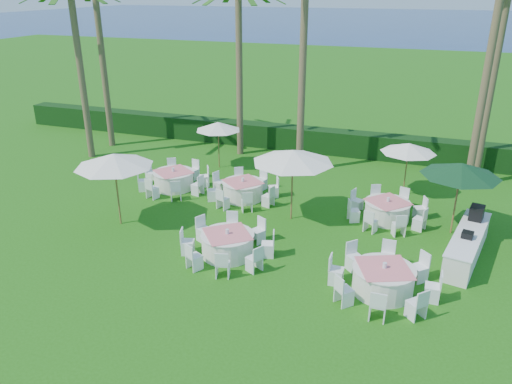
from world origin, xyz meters
TOP-DOWN VIEW (x-y plane):
  - ground at (0.00, 0.00)m, footprint 120.00×120.00m
  - hedge at (0.00, 12.00)m, footprint 34.00×1.00m
  - ocean at (0.00, 102.00)m, footprint 260.00×260.00m
  - banquet_table_b at (0.53, 0.46)m, footprint 2.98×2.98m
  - banquet_table_c at (5.47, -0.01)m, footprint 3.08×3.08m
  - banquet_table_d at (-3.83, 4.98)m, footprint 3.01×3.01m
  - banquet_table_e at (-0.65, 4.92)m, footprint 2.89×2.89m
  - banquet_table_f at (5.08, 4.83)m, footprint 2.85×2.85m
  - umbrella_a at (-4.02, 1.26)m, footprint 2.74×2.74m
  - umbrella_b at (1.73, 3.74)m, footprint 2.95×2.95m
  - umbrella_c at (-3.05, 8.03)m, footprint 2.10×2.10m
  - umbrella_d at (5.49, 7.50)m, footprint 2.22×2.22m
  - umbrella_green at (7.34, 4.52)m, footprint 2.64×2.64m
  - buffet_table at (7.77, 2.88)m, footprint 1.57×3.91m
  - palm_a at (-9.95, 9.35)m, footprint 4.20×4.39m
  - palm_b at (-2.86, 10.33)m, footprint 4.38×4.21m
  - palm_c at (0.68, 8.79)m, footprint 4.37×4.24m
  - palm_d at (8.44, 10.99)m, footprint 4.12×4.40m
  - palm_e at (8.04, 9.45)m, footprint 4.41×4.06m
  - palm_f at (-9.81, 7.38)m, footprint 4.35×4.28m

SIDE VIEW (x-z plane):
  - ground at x=0.00m, z-range 0.00..0.00m
  - ocean at x=0.00m, z-range 0.00..0.00m
  - banquet_table_f at x=5.08m, z-range -0.06..0.83m
  - banquet_table_e at x=-0.65m, z-range -0.06..0.83m
  - banquet_table_b at x=0.53m, z-range -0.06..0.86m
  - banquet_table_d at x=-3.83m, z-range -0.06..0.86m
  - banquet_table_c at x=5.47m, z-range -0.06..0.88m
  - buffet_table at x=7.77m, z-range -0.20..1.16m
  - hedge at x=0.00m, z-range 0.00..1.20m
  - umbrella_c at x=-3.05m, z-range 0.91..3.12m
  - umbrella_d at x=5.49m, z-range 0.92..3.14m
  - umbrella_green at x=7.34m, z-range 1.07..3.66m
  - umbrella_a at x=-4.02m, z-range 1.11..3.79m
  - umbrella_b at x=1.73m, z-range 1.11..3.79m
  - palm_b at x=-2.86m, z-range 0.45..8.68m
  - palm_f at x=-9.81m, z-range 0.45..8.75m
  - palm_d at x=8.44m, z-range 0.46..9.51m
  - palm_c at x=0.68m, z-range 0.47..10.45m
  - palm_e at x=8.04m, z-range 0.47..10.73m
  - palm_a at x=-9.95m, z-range 0.49..12.46m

